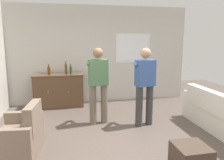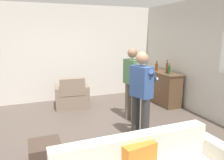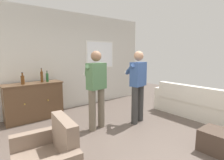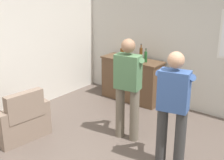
{
  "view_description": "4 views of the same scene",
  "coord_description": "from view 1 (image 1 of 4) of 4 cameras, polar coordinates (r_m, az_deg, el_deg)",
  "views": [
    {
      "loc": [
        -0.97,
        -3.73,
        1.86
      ],
      "look_at": [
        -0.13,
        0.41,
        1.06
      ],
      "focal_mm": 35.0,
      "sensor_mm": 36.0,
      "label": 1
    },
    {
      "loc": [
        3.91,
        -1.3,
        2.0
      ],
      "look_at": [
        -0.17,
        0.33,
        1.04
      ],
      "focal_mm": 35.0,
      "sensor_mm": 36.0,
      "label": 2
    },
    {
      "loc": [
        -2.35,
        -2.16,
        1.62
      ],
      "look_at": [
        -0.21,
        0.5,
        1.1
      ],
      "focal_mm": 28.0,
      "sensor_mm": 36.0,
      "label": 3
    },
    {
      "loc": [
        2.34,
        -2.92,
        2.6
      ],
      "look_at": [
        -0.24,
        0.35,
        1.18
      ],
      "focal_mm": 50.0,
      "sensor_mm": 36.0,
      "label": 4
    }
  ],
  "objects": [
    {
      "name": "armchair",
      "position": [
        3.94,
        -22.86,
        -13.71
      ],
      "size": [
        0.73,
        0.94,
        0.85
      ],
      "color": "#7F6B5B",
      "rests_on": "ground"
    },
    {
      "name": "ground",
      "position": [
        4.28,
        2.88,
        -15.12
      ],
      "size": [
        10.4,
        10.4,
        0.0
      ],
      "primitive_type": "plane",
      "color": "brown"
    },
    {
      "name": "person_standing_left",
      "position": [
        4.74,
        -3.64,
        -0.56
      ],
      "size": [
        0.55,
        0.5,
        1.68
      ],
      "color": "#6B6051",
      "rests_on": "ground"
    },
    {
      "name": "person_standing_right",
      "position": [
        4.68,
        8.52,
        -0.8
      ],
      "size": [
        0.55,
        0.51,
        1.68
      ],
      "color": "#383838",
      "rests_on": "ground"
    },
    {
      "name": "bottle_wine_green",
      "position": [
        6.06,
        -16.14,
        2.32
      ],
      "size": [
        0.08,
        0.08,
        0.28
      ],
      "color": "#593314",
      "rests_on": "sideboard_cabinet"
    },
    {
      "name": "bottle_liquor_amber",
      "position": [
        6.07,
        -11.93,
        2.85
      ],
      "size": [
        0.06,
        0.06,
        0.35
      ],
      "color": "#593314",
      "rests_on": "sideboard_cabinet"
    },
    {
      "name": "ottoman",
      "position": [
        3.52,
        19.89,
        -18.46
      ],
      "size": [
        0.47,
        0.47,
        0.36
      ],
      "primitive_type": "cube",
      "color": "#47382D",
      "rests_on": "ground"
    },
    {
      "name": "bottle_spirits_clear",
      "position": [
        6.06,
        -10.71,
        2.58
      ],
      "size": [
        0.06,
        0.06,
        0.28
      ],
      "color": "#1E4C23",
      "rests_on": "sideboard_cabinet"
    },
    {
      "name": "wall_back_with_window",
      "position": [
        6.48,
        -2.7,
        6.62
      ],
      "size": [
        5.2,
        0.15,
        2.8
      ],
      "color": "beige",
      "rests_on": "ground"
    },
    {
      "name": "couch",
      "position": [
        4.87,
        27.16,
        -8.97
      ],
      "size": [
        0.57,
        2.32,
        0.84
      ],
      "color": "silver",
      "rests_on": "ground"
    },
    {
      "name": "sideboard_cabinet",
      "position": [
        6.19,
        -13.74,
        -2.72
      ],
      "size": [
        1.35,
        0.49,
        0.91
      ],
      "color": "brown",
      "rests_on": "ground"
    }
  ]
}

